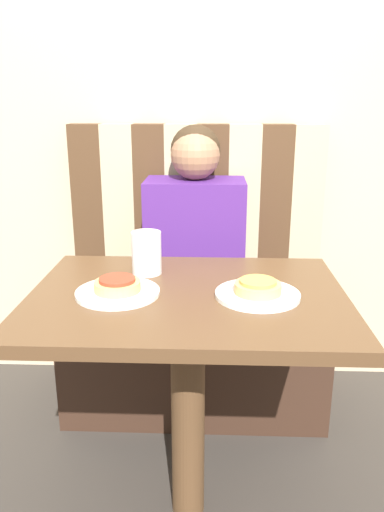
{
  "coord_description": "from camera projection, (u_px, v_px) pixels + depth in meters",
  "views": [
    {
      "loc": [
        0.06,
        -1.28,
        1.24
      ],
      "look_at": [
        0.0,
        0.3,
        0.75
      ],
      "focal_mm": 35.0,
      "sensor_mm": 36.0,
      "label": 1
    }
  ],
  "objects": [
    {
      "name": "booth_backrest",
      "position": [
        197.0,
        208.0,
        2.11
      ],
      "size": [
        1.04,
        0.09,
        0.68
      ],
      "color": "#4C331E",
      "rests_on": "booth_seat"
    },
    {
      "name": "pizza_left",
      "position": [
        117.0,
        285.0,
        1.35
      ],
      "size": [
        0.13,
        0.13,
        0.04
      ],
      "color": "tan",
      "rests_on": "plate_left"
    },
    {
      "name": "drinking_cup",
      "position": [
        147.0,
        253.0,
        1.51
      ],
      "size": [
        0.09,
        0.09,
        0.13
      ],
      "color": "silver",
      "rests_on": "dining_table"
    },
    {
      "name": "person",
      "position": [
        195.0,
        222.0,
        1.93
      ],
      "size": [
        0.38,
        0.23,
        0.69
      ],
      "color": "#4C237A",
      "rests_on": "booth_seat"
    },
    {
      "name": "ground_plane",
      "position": [
        188.0,
        507.0,
        1.59
      ],
      "size": [
        12.0,
        12.0,
        0.0
      ],
      "primitive_type": "plane",
      "color": "#38332D"
    },
    {
      "name": "dining_table",
      "position": [
        188.0,
        330.0,
        1.4
      ],
      "size": [
        0.87,
        0.65,
        0.73
      ],
      "color": "brown",
      "rests_on": "ground_plane"
    },
    {
      "name": "booth_seat",
      "position": [
        195.0,
        351.0,
        2.09
      ],
      "size": [
        1.04,
        0.47,
        0.47
      ],
      "color": "#382319",
      "rests_on": "ground_plane"
    },
    {
      "name": "pizza_right",
      "position": [
        258.0,
        287.0,
        1.33
      ],
      "size": [
        0.13,
        0.13,
        0.04
      ],
      "color": "tan",
      "rests_on": "plate_right"
    },
    {
      "name": "wall_back",
      "position": [
        198.0,
        85.0,
        2.05
      ],
      "size": [
        7.0,
        0.05,
        2.6
      ],
      "color": "#C6B28E",
      "rests_on": "ground_plane"
    },
    {
      "name": "plate_left",
      "position": [
        118.0,
        293.0,
        1.35
      ],
      "size": [
        0.23,
        0.23,
        0.01
      ],
      "color": "white",
      "rests_on": "dining_table"
    },
    {
      "name": "plate_right",
      "position": [
        257.0,
        295.0,
        1.34
      ],
      "size": [
        0.23,
        0.23,
        0.01
      ],
      "color": "white",
      "rests_on": "dining_table"
    }
  ]
}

